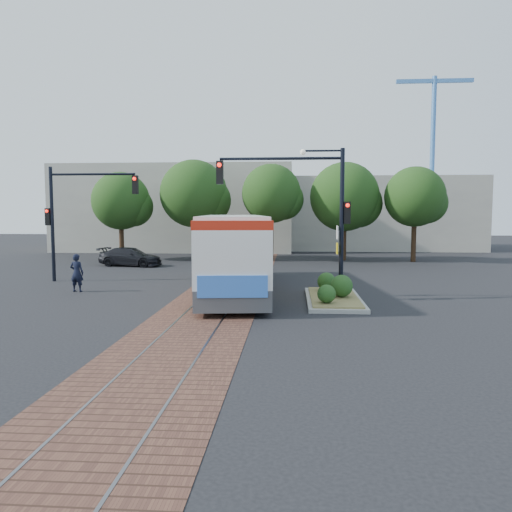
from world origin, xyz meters
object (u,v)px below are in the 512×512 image
object	(u,v)px
traffic_island	(334,293)
parked_car	(131,257)
city_bus	(233,249)
officer	(77,273)
signal_pole_main	(311,199)
signal_pole_left	(73,208)

from	to	relation	value
traffic_island	parked_car	world-z (taller)	parked_car
city_bus	parked_car	bearing A→B (deg)	122.80
officer	parked_car	xyz separation A→B (m)	(-1.13, 11.00, -0.25)
city_bus	traffic_island	bearing A→B (deg)	-36.61
signal_pole_main	signal_pole_left	distance (m)	13.14
traffic_island	officer	world-z (taller)	officer
city_bus	officer	distance (m)	7.23
signal_pole_main	officer	xyz separation A→B (m)	(-10.61, 1.43, -3.28)
traffic_island	signal_pole_left	size ratio (longest dim) A/B	0.87
signal_pole_left	city_bus	bearing A→B (deg)	-14.91
city_bus	signal_pole_left	bearing A→B (deg)	158.35
officer	parked_car	world-z (taller)	officer
traffic_island	signal_pole_left	xyz separation A→B (m)	(-13.19, 4.89, 3.54)
city_bus	officer	bearing A→B (deg)	-178.23
traffic_island	officer	bearing A→B (deg)	172.51
traffic_island	officer	distance (m)	11.68
city_bus	signal_pole_left	xyz separation A→B (m)	(-8.70, 2.32, 1.92)
traffic_island	city_bus	bearing A→B (deg)	150.13
parked_car	city_bus	bearing A→B (deg)	-130.24
signal_pole_main	parked_car	world-z (taller)	signal_pole_main
parked_car	signal_pole_main	bearing A→B (deg)	-126.42
signal_pole_left	officer	world-z (taller)	signal_pole_left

